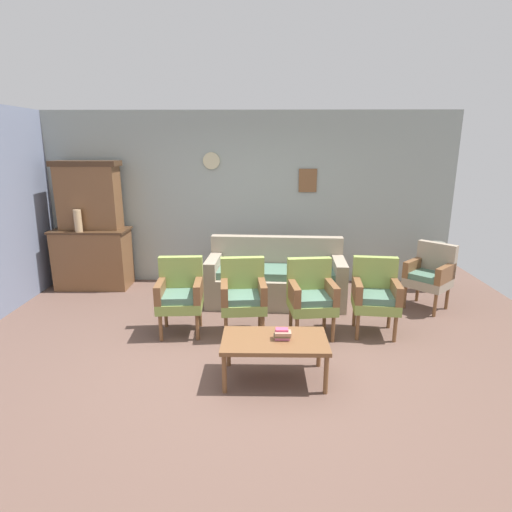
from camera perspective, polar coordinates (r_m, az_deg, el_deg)
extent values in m
plane|color=brown|center=(4.56, -1.69, -13.74)|extent=(7.68, 7.68, 0.00)
cube|color=#939E99|center=(6.67, -0.78, 7.81)|extent=(6.40, 0.06, 2.70)
cube|color=brown|center=(6.63, 7.12, 10.26)|extent=(0.28, 0.02, 0.36)
cylinder|color=beige|center=(6.62, -6.15, 12.88)|extent=(0.26, 0.03, 0.26)
cube|color=brown|center=(7.00, -21.45, -0.42)|extent=(1.10, 0.52, 0.90)
cube|color=#462D1B|center=(6.90, -21.82, 3.31)|extent=(1.16, 0.55, 0.03)
cube|color=brown|center=(6.90, -21.97, 7.43)|extent=(0.90, 0.36, 0.95)
cube|color=#462D1B|center=(6.86, -22.40, 11.69)|extent=(0.99, 0.38, 0.08)
cylinder|color=tan|center=(6.74, -23.28, 4.47)|extent=(0.11, 0.11, 0.33)
cube|color=gray|center=(5.94, 2.69, -4.47)|extent=(1.96, 0.91, 0.42)
cube|color=gray|center=(6.11, 2.83, 0.52)|extent=(1.92, 0.27, 0.48)
cube|color=gray|center=(5.88, 11.32, -1.56)|extent=(0.21, 0.81, 0.24)
cube|color=gray|center=(5.92, -5.80, -1.23)|extent=(0.21, 0.81, 0.24)
cube|color=#4C705B|center=(5.83, 8.22, -2.28)|extent=(0.53, 0.59, 0.10)
cube|color=#4C705B|center=(5.82, 2.71, -2.18)|extent=(0.53, 0.59, 0.10)
cube|color=#4C705B|center=(5.86, -2.76, -2.07)|extent=(0.53, 0.59, 0.10)
cube|color=#849947|center=(5.01, -10.37, -6.43)|extent=(0.55, 0.51, 0.12)
cube|color=#4C705B|center=(4.96, -10.45, -5.55)|extent=(0.47, 0.44, 0.10)
cube|color=#849947|center=(5.10, -10.24, -2.57)|extent=(0.53, 0.13, 0.46)
cube|color=brown|center=(4.93, -7.92, -4.59)|extent=(0.11, 0.48, 0.22)
cube|color=brown|center=(4.98, -12.98, -4.60)|extent=(0.11, 0.48, 0.22)
cylinder|color=brown|center=(4.90, -8.05, -9.64)|extent=(0.04, 0.04, 0.32)
cylinder|color=brown|center=(4.95, -12.96, -9.59)|extent=(0.04, 0.04, 0.32)
cylinder|color=brown|center=(5.24, -7.70, -7.90)|extent=(0.04, 0.04, 0.32)
cylinder|color=brown|center=(5.30, -12.27, -7.88)|extent=(0.04, 0.04, 0.32)
cube|color=#849947|center=(4.90, -1.74, -6.67)|extent=(0.56, 0.53, 0.12)
cube|color=#4C705B|center=(4.85, -1.73, -5.77)|extent=(0.48, 0.45, 0.10)
cube|color=#849947|center=(4.99, -1.87, -2.72)|extent=(0.53, 0.15, 0.46)
cube|color=brown|center=(4.86, 0.85, -4.73)|extent=(0.12, 0.49, 0.22)
cube|color=brown|center=(4.84, -4.36, -4.86)|extent=(0.12, 0.49, 0.22)
cylinder|color=brown|center=(4.83, 0.92, -9.86)|extent=(0.04, 0.04, 0.32)
cylinder|color=brown|center=(4.81, -4.14, -10.00)|extent=(0.04, 0.04, 0.32)
cylinder|color=brown|center=(5.17, 0.53, -8.09)|extent=(0.04, 0.04, 0.32)
cylinder|color=brown|center=(5.16, -4.17, -8.21)|extent=(0.04, 0.04, 0.32)
cube|color=#849947|center=(4.91, 7.69, -6.74)|extent=(0.57, 0.54, 0.12)
cube|color=#4C705B|center=(4.86, 7.78, -5.85)|extent=(0.49, 0.46, 0.10)
cube|color=#849947|center=(5.00, 7.28, -2.81)|extent=(0.53, 0.16, 0.46)
cube|color=brown|center=(4.91, 10.26, -4.76)|extent=(0.14, 0.49, 0.22)
cube|color=brown|center=(4.81, 5.20, -5.00)|extent=(0.14, 0.49, 0.22)
cylinder|color=brown|center=(4.88, 10.54, -9.82)|extent=(0.04, 0.04, 0.32)
cylinder|color=brown|center=(4.79, 5.64, -10.16)|extent=(0.04, 0.04, 0.32)
cylinder|color=brown|center=(5.22, 9.39, -8.09)|extent=(0.04, 0.04, 0.32)
cylinder|color=brown|center=(5.13, 4.80, -8.36)|extent=(0.04, 0.04, 0.32)
cube|color=#849947|center=(5.12, 16.07, -6.33)|extent=(0.57, 0.54, 0.12)
cube|color=#4C705B|center=(5.07, 16.17, -5.46)|extent=(0.49, 0.46, 0.10)
cube|color=#849947|center=(5.21, 15.99, -2.56)|extent=(0.53, 0.16, 0.46)
cube|color=brown|center=(5.10, 18.66, -4.59)|extent=(0.13, 0.49, 0.22)
cube|color=brown|center=(5.03, 13.72, -4.48)|extent=(0.13, 0.49, 0.22)
cylinder|color=brown|center=(5.06, 18.57, -9.47)|extent=(0.04, 0.04, 0.32)
cylinder|color=brown|center=(5.00, 13.78, -9.43)|extent=(0.04, 0.04, 0.32)
cylinder|color=brown|center=(5.41, 17.83, -7.81)|extent=(0.04, 0.04, 0.32)
cylinder|color=brown|center=(5.34, 13.36, -7.75)|extent=(0.04, 0.04, 0.32)
cube|color=gray|center=(6.12, 22.50, -3.36)|extent=(0.71, 0.71, 0.12)
cube|color=#4C705B|center=(6.08, 22.51, -2.60)|extent=(0.60, 0.60, 0.10)
cube|color=gray|center=(6.22, 23.53, -0.39)|extent=(0.44, 0.44, 0.46)
cube|color=brown|center=(5.99, 24.57, -2.26)|extent=(0.40, 0.39, 0.22)
cube|color=brown|center=(6.16, 20.80, -1.43)|extent=(0.40, 0.39, 0.22)
cylinder|color=brown|center=(5.95, 23.38, -6.22)|extent=(0.04, 0.04, 0.32)
cylinder|color=brown|center=(6.11, 19.77, -5.32)|extent=(0.04, 0.04, 0.32)
cylinder|color=brown|center=(6.28, 24.76, -5.26)|extent=(0.04, 0.04, 0.32)
cylinder|color=brown|center=(6.43, 21.30, -4.43)|extent=(0.04, 0.04, 0.32)
cube|color=brown|center=(4.01, 2.57, -11.57)|extent=(1.00, 0.56, 0.04)
cylinder|color=brown|center=(4.33, -3.80, -12.57)|extent=(0.04, 0.04, 0.38)
cylinder|color=brown|center=(4.35, 8.66, -12.54)|extent=(0.04, 0.04, 0.38)
cylinder|color=brown|center=(3.91, -4.38, -15.83)|extent=(0.04, 0.04, 0.38)
cylinder|color=brown|center=(3.94, 9.60, -15.77)|extent=(0.04, 0.04, 0.38)
cube|color=pink|center=(4.01, 3.62, -11.04)|extent=(0.14, 0.11, 0.03)
cube|color=brown|center=(3.97, 3.60, -10.86)|extent=(0.16, 0.07, 0.02)
cube|color=tan|center=(3.96, 3.72, -10.51)|extent=(0.15, 0.10, 0.03)
cube|color=#D4466B|center=(3.97, 3.58, -10.06)|extent=(0.12, 0.07, 0.02)
cylinder|color=slate|center=(6.93, 23.41, -1.34)|extent=(0.20, 0.20, 0.77)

